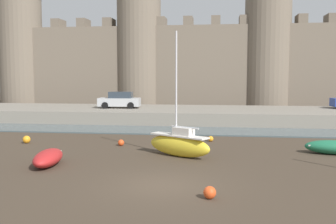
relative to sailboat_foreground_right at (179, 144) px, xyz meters
name	(u,v)px	position (x,y,z in m)	size (l,w,h in m)	color
ground_plane	(162,185)	(-0.09, -5.80, -0.71)	(160.00, 160.00, 0.00)	#423528
water_channel	(191,131)	(-0.09, 9.76, -0.66)	(80.00, 4.50, 0.10)	#47565B
quay_road	(196,115)	(-0.09, 17.01, -0.11)	(59.41, 10.00, 1.21)	gray
castle	(202,56)	(-0.09, 27.83, 6.11)	(53.53, 6.13, 18.60)	#706354
sailboat_foreground_right	(179,144)	(0.00, 0.00, 0.00)	(3.90, 2.86, 6.85)	yellow
rowboat_near_channel_left	(48,157)	(-6.21, -3.04, -0.31)	(1.61, 3.18, 0.78)	red
rowboat_foreground_centre	(334,147)	(8.61, 1.75, -0.30)	(3.28, 1.71, 0.80)	#1E6B47
mooring_buoy_near_shore	(210,193)	(1.87, -7.29, -0.48)	(0.47, 0.47, 0.47)	#E04C1E
mooring_buoy_near_channel	(121,143)	(-4.00, 2.78, -0.51)	(0.40, 0.40, 0.40)	#E04C1E
mooring_buoy_off_centre	(211,139)	(1.61, 5.17, -0.53)	(0.37, 0.37, 0.37)	orange
mooring_buoy_mid_mud	(27,139)	(-10.41, 2.89, -0.46)	(0.50, 0.50, 0.50)	orange
car_quay_west	(120,100)	(-7.70, 16.82, 1.28)	(4.20, 2.08, 1.62)	#B2B5B7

